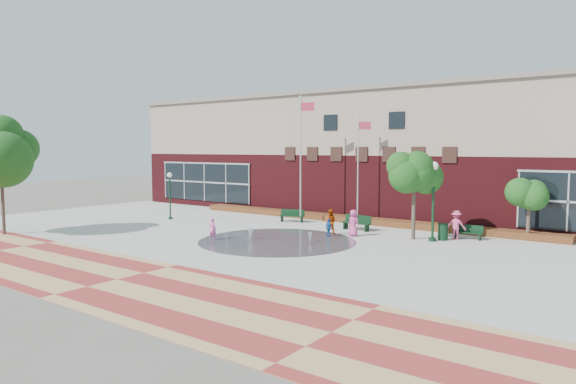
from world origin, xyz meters
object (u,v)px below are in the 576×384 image
Objects in this scene: bench_left at (292,218)px; flagpole_right at (359,164)px; flagpole_left at (301,153)px; tree_big_left at (0,151)px; trash_can at (443,232)px; child_splash at (213,229)px.

flagpole_right is at bearing 4.64° from bench_left.
flagpole_left reaches higher than tree_big_left.
trash_can is at bearing -21.03° from bench_left.
flagpole_right is 4.05× the size of bench_left.
trash_can is 0.14× the size of tree_big_left.
child_splash is (-3.60, -9.80, -3.35)m from flagpole_right.
child_splash is (11.07, 5.80, -4.23)m from tree_big_left.
flagpole_left is 4.83× the size of bench_left.
flagpole_left is 6.83× the size of child_splash.
flagpole_left is 1.19× the size of flagpole_right.
bench_left is 8.19m from child_splash.
trash_can is 0.76× the size of child_splash.
flagpole_right is at bearing 3.93° from flagpole_left.
bench_left is 18.06m from tree_big_left.
flagpole_left is at bearing -10.67° from bench_left.
tree_big_left is 5.48× the size of child_splash.
tree_big_left reaches higher than bench_left.
tree_big_left is at bearing 17.94° from child_splash.
child_splash is at bearing -111.33° from flagpole_left.
tree_big_left is (-21.18, -13.16, 4.37)m from trash_can.
tree_big_left is (-11.22, -14.04, 0.14)m from flagpole_left.
bench_left is 1.86× the size of trash_can.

